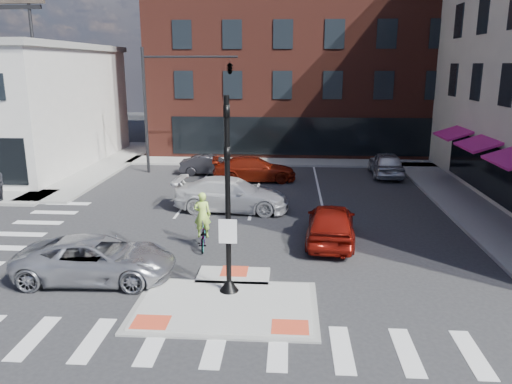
# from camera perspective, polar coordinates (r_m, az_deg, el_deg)

# --- Properties ---
(ground) EXTENTS (120.00, 120.00, 0.00)m
(ground) POSITION_cam_1_polar(r_m,az_deg,el_deg) (15.53, -3.26, -12.21)
(ground) COLOR #28282B
(ground) RESTS_ON ground
(refuge_island) EXTENTS (5.40, 4.65, 0.13)m
(refuge_island) POSITION_cam_1_polar(r_m,az_deg,el_deg) (15.28, -3.39, -12.47)
(refuge_island) COLOR gray
(refuge_island) RESTS_ON ground
(sidewalk_e) EXTENTS (3.00, 24.00, 0.15)m
(sidewalk_e) POSITION_cam_1_polar(r_m,az_deg,el_deg) (26.32, 23.75, -1.99)
(sidewalk_e) COLOR gray
(sidewalk_e) RESTS_ON ground
(sidewalk_n) EXTENTS (26.00, 3.00, 0.15)m
(sidewalk_n) POSITION_cam_1_polar(r_m,az_deg,el_deg) (36.44, 5.73, 3.44)
(sidewalk_n) COLOR gray
(sidewalk_n) RESTS_ON ground
(building_n) EXTENTS (24.40, 18.40, 15.50)m
(building_n) POSITION_cam_1_polar(r_m,az_deg,el_deg) (45.78, 5.61, 15.39)
(building_n) COLOR #522219
(building_n) RESTS_ON ground
(building_far_left) EXTENTS (10.00, 12.00, 10.00)m
(building_far_left) POSITION_cam_1_polar(r_m,az_deg,el_deg) (66.05, -1.15, 12.69)
(building_far_left) COLOR slate
(building_far_left) RESTS_ON ground
(building_far_right) EXTENTS (12.00, 12.00, 12.00)m
(building_far_right) POSITION_cam_1_polar(r_m,az_deg,el_deg) (68.16, 10.26, 13.37)
(building_far_right) COLOR brown
(building_far_right) RESTS_ON ground
(signal_pole) EXTENTS (0.60, 0.60, 5.98)m
(signal_pole) POSITION_cam_1_polar(r_m,az_deg,el_deg) (15.00, -3.20, -3.45)
(signal_pole) COLOR black
(signal_pole) RESTS_ON refuge_island
(mast_arm_signal) EXTENTS (6.10, 2.24, 8.00)m
(mast_arm_signal) POSITION_cam_1_polar(r_m,az_deg,el_deg) (32.21, -5.67, 13.00)
(mast_arm_signal) COLOR black
(mast_arm_signal) RESTS_ON ground
(silver_suv) EXTENTS (5.25, 2.57, 1.43)m
(silver_suv) POSITION_cam_1_polar(r_m,az_deg,el_deg) (17.41, -17.77, -7.29)
(silver_suv) COLOR #AEAFB5
(silver_suv) RESTS_ON ground
(red_sedan) EXTENTS (2.29, 4.83, 1.59)m
(red_sedan) POSITION_cam_1_polar(r_m,az_deg,el_deg) (20.17, 8.56, -3.53)
(red_sedan) COLOR maroon
(red_sedan) RESTS_ON ground
(white_pickup) EXTENTS (5.70, 2.63, 1.61)m
(white_pickup) POSITION_cam_1_polar(r_m,az_deg,el_deg) (24.27, -2.80, -0.29)
(white_pickup) COLOR silver
(white_pickup) RESTS_ON ground
(bg_car_dark) EXTENTS (3.83, 1.36, 1.26)m
(bg_car_dark) POSITION_cam_1_polar(r_m,az_deg,el_deg) (32.42, -5.24, 3.09)
(bg_car_dark) COLOR #27272C
(bg_car_dark) RESTS_ON ground
(bg_car_silver) EXTENTS (2.00, 4.68, 1.58)m
(bg_car_silver) POSITION_cam_1_polar(r_m,az_deg,el_deg) (32.90, 14.64, 3.13)
(bg_car_silver) COLOR silver
(bg_car_silver) RESTS_ON ground
(bg_car_red) EXTENTS (5.26, 2.60, 1.47)m
(bg_car_red) POSITION_cam_1_polar(r_m,az_deg,el_deg) (30.49, -0.21, 2.63)
(bg_car_red) COLOR maroon
(bg_car_red) RESTS_ON ground
(cyclist) EXTENTS (0.84, 1.85, 2.24)m
(cyclist) POSITION_cam_1_polar(r_m,az_deg,el_deg) (19.43, -6.11, -4.27)
(cyclist) COLOR #3F3F44
(cyclist) RESTS_ON ground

